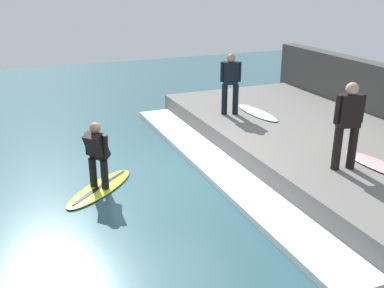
{
  "coord_description": "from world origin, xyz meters",
  "views": [
    {
      "loc": [
        -2.91,
        -8.18,
        4.03
      ],
      "look_at": [
        0.5,
        0.0,
        0.7
      ],
      "focal_mm": 42.0,
      "sensor_mm": 36.0,
      "label": 1
    }
  ],
  "objects_px": {
    "surfboard_riding": "(100,188)",
    "surfer_waiting_near": "(231,81)",
    "surfer_riding": "(97,152)",
    "surfer_waiting_far": "(348,122)",
    "surfboard_waiting_near": "(257,112)",
    "surfboard_waiting_far": "(377,165)"
  },
  "relations": [
    {
      "from": "surfboard_waiting_near",
      "to": "surfboard_waiting_far",
      "type": "relative_size",
      "value": 1.12
    },
    {
      "from": "surfboard_waiting_near",
      "to": "surfer_waiting_far",
      "type": "height_order",
      "value": "surfer_waiting_far"
    },
    {
      "from": "surfboard_riding",
      "to": "surfer_waiting_near",
      "type": "distance_m",
      "value": 4.73
    },
    {
      "from": "surfboard_riding",
      "to": "surfboard_waiting_near",
      "type": "relative_size",
      "value": 1.01
    },
    {
      "from": "surfer_riding",
      "to": "surfer_waiting_far",
      "type": "relative_size",
      "value": 0.8
    },
    {
      "from": "surfboard_riding",
      "to": "surfer_waiting_near",
      "type": "relative_size",
      "value": 1.14
    },
    {
      "from": "surfer_waiting_near",
      "to": "surfboard_waiting_near",
      "type": "xyz_separation_m",
      "value": [
        0.72,
        -0.24,
        -0.88
      ]
    },
    {
      "from": "surfer_waiting_near",
      "to": "surfboard_waiting_near",
      "type": "relative_size",
      "value": 0.89
    },
    {
      "from": "surfboard_riding",
      "to": "surfer_waiting_near",
      "type": "height_order",
      "value": "surfer_waiting_near"
    },
    {
      "from": "surfer_riding",
      "to": "surfer_waiting_near",
      "type": "height_order",
      "value": "surfer_waiting_near"
    },
    {
      "from": "surfer_riding",
      "to": "surfer_waiting_near",
      "type": "relative_size",
      "value": 0.84
    },
    {
      "from": "surfer_waiting_near",
      "to": "surfer_riding",
      "type": "bearing_deg",
      "value": -151.97
    },
    {
      "from": "surfboard_riding",
      "to": "surfer_riding",
      "type": "height_order",
      "value": "surfer_riding"
    },
    {
      "from": "surfboard_riding",
      "to": "surfer_waiting_far",
      "type": "bearing_deg",
      "value": -24.39
    },
    {
      "from": "surfboard_riding",
      "to": "surfer_waiting_near",
      "type": "xyz_separation_m",
      "value": [
        3.99,
        2.12,
        1.41
      ]
    },
    {
      "from": "surfer_waiting_far",
      "to": "surfboard_waiting_near",
      "type": "bearing_deg",
      "value": 84.6
    },
    {
      "from": "surfboard_riding",
      "to": "surfer_riding",
      "type": "relative_size",
      "value": 1.36
    },
    {
      "from": "surfer_riding",
      "to": "surfer_waiting_near",
      "type": "xyz_separation_m",
      "value": [
        3.99,
        2.12,
        0.63
      ]
    },
    {
      "from": "surfer_riding",
      "to": "surfboard_waiting_far",
      "type": "relative_size",
      "value": 0.83
    },
    {
      "from": "surfboard_waiting_far",
      "to": "surfboard_waiting_near",
      "type": "bearing_deg",
      "value": 94.93
    },
    {
      "from": "surfer_riding",
      "to": "surfboard_waiting_near",
      "type": "height_order",
      "value": "surfer_riding"
    },
    {
      "from": "surfer_riding",
      "to": "surfer_waiting_far",
      "type": "xyz_separation_m",
      "value": [
        4.34,
        -1.97,
        0.67
      ]
    }
  ]
}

